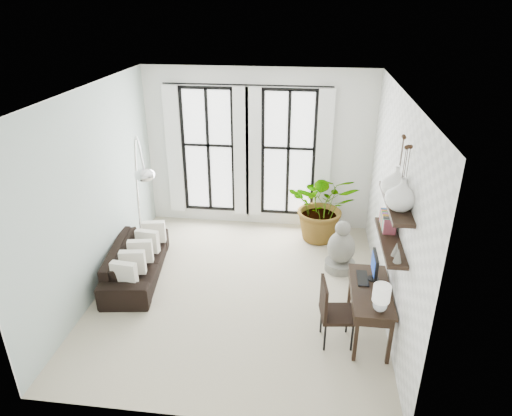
% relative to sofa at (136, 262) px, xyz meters
% --- Properties ---
extents(floor, '(5.00, 5.00, 0.00)m').
position_rel_sofa_xyz_m(floor, '(1.80, -0.20, -0.29)').
color(floor, '#B7AE91').
rests_on(floor, ground).
extents(ceiling, '(5.00, 5.00, 0.00)m').
position_rel_sofa_xyz_m(ceiling, '(1.80, -0.20, 2.91)').
color(ceiling, white).
rests_on(ceiling, wall_back).
extents(wall_left, '(0.00, 5.00, 5.00)m').
position_rel_sofa_xyz_m(wall_left, '(-0.45, -0.20, 1.31)').
color(wall_left, '#AABDB6').
rests_on(wall_left, floor).
extents(wall_right, '(0.00, 5.00, 5.00)m').
position_rel_sofa_xyz_m(wall_right, '(4.05, -0.20, 1.31)').
color(wall_right, white).
rests_on(wall_right, floor).
extents(wall_back, '(4.50, 0.00, 4.50)m').
position_rel_sofa_xyz_m(wall_back, '(1.80, 2.30, 1.31)').
color(wall_back, white).
rests_on(wall_back, floor).
extents(windows, '(3.26, 0.13, 2.65)m').
position_rel_sofa_xyz_m(windows, '(1.60, 2.23, 1.27)').
color(windows, white).
rests_on(windows, wall_back).
extents(wall_shelves, '(0.25, 1.30, 0.60)m').
position_rel_sofa_xyz_m(wall_shelves, '(3.91, -0.95, 1.43)').
color(wall_shelves, black).
rests_on(wall_shelves, wall_right).
extents(sofa, '(1.06, 2.09, 0.59)m').
position_rel_sofa_xyz_m(sofa, '(0.00, 0.00, 0.00)').
color(sofa, black).
rests_on(sofa, floor).
extents(throw_pillows, '(0.40, 1.52, 0.40)m').
position_rel_sofa_xyz_m(throw_pillows, '(0.10, -0.00, 0.21)').
color(throw_pillows, silver).
rests_on(throw_pillows, sofa).
extents(plant, '(1.34, 1.18, 1.44)m').
position_rel_sofa_xyz_m(plant, '(3.12, 1.75, 0.43)').
color(plant, '#2D7228').
rests_on(plant, floor).
extents(desk, '(0.53, 1.26, 1.14)m').
position_rel_sofa_xyz_m(desk, '(3.75, -1.04, 0.41)').
color(desk, black).
rests_on(desk, floor).
extents(desk_chair, '(0.51, 0.51, 0.96)m').
position_rel_sofa_xyz_m(desk_chair, '(3.22, -1.23, 0.26)').
color(desk_chair, black).
rests_on(desk_chair, floor).
extents(arc_lamp, '(0.74, 0.89, 2.40)m').
position_rel_sofa_xyz_m(arc_lamp, '(0.10, 0.32, 1.52)').
color(arc_lamp, silver).
rests_on(arc_lamp, floor).
extents(buddha, '(0.52, 0.52, 0.94)m').
position_rel_sofa_xyz_m(buddha, '(3.44, 0.65, 0.10)').
color(buddha, gray).
rests_on(buddha, floor).
extents(vase_a, '(0.37, 0.37, 0.38)m').
position_rel_sofa_xyz_m(vase_a, '(3.91, -1.24, 1.97)').
color(vase_a, white).
rests_on(vase_a, shelf_upper).
extents(vase_b, '(0.37, 0.37, 0.38)m').
position_rel_sofa_xyz_m(vase_b, '(3.91, -0.84, 1.97)').
color(vase_b, white).
rests_on(vase_b, shelf_upper).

